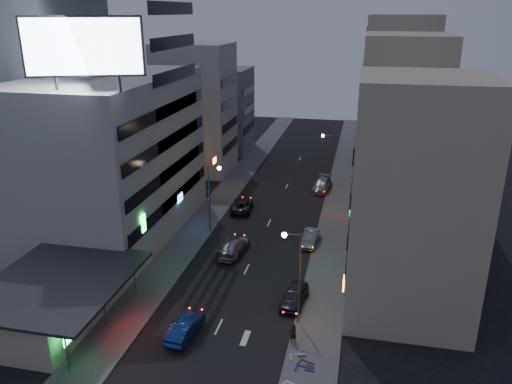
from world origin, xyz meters
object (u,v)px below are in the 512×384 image
(road_car_silver, at_px, (233,246))
(parked_car_right_near, at_px, (294,296))
(parked_car_right_far, at_px, (322,185))
(scooter_blue, at_px, (315,361))
(road_car_blue, at_px, (185,328))
(person, at_px, (293,333))
(parked_car_left, at_px, (242,205))
(scooter_black_b, at_px, (316,358))
(parked_car_right_mid, at_px, (310,238))
(scooter_silver_b, at_px, (305,346))
(scooter_silver_a, at_px, (302,380))

(road_car_silver, bearing_deg, parked_car_right_near, 138.35)
(parked_car_right_far, xyz_separation_m, scooter_blue, (3.05, -38.82, -0.08))
(road_car_blue, bearing_deg, person, -168.24)
(parked_car_right_far, xyz_separation_m, road_car_blue, (-7.52, -37.07, -0.06))
(road_car_blue, bearing_deg, road_car_silver, -84.18)
(parked_car_left, relative_size, scooter_black_b, 3.17)
(parked_car_right_near, xyz_separation_m, scooter_black_b, (2.70, -7.82, -0.16))
(parked_car_right_mid, relative_size, parked_car_left, 0.83)
(road_car_blue, distance_m, road_car_silver, 14.85)
(road_car_silver, height_order, scooter_black_b, road_car_silver)
(parked_car_right_mid, height_order, scooter_silver_b, parked_car_right_mid)
(person, bearing_deg, scooter_black_b, 90.22)
(scooter_silver_b, bearing_deg, parked_car_right_near, -7.48)
(road_car_blue, distance_m, scooter_blue, 10.71)
(parked_car_right_near, height_order, parked_car_left, parked_car_right_near)
(person, xyz_separation_m, scooter_silver_a, (1.30, -4.76, -0.28))
(parked_car_right_near, xyz_separation_m, person, (0.70, -5.61, 0.16))
(parked_car_right_near, distance_m, scooter_black_b, 8.27)
(scooter_black_b, bearing_deg, parked_car_right_far, 24.83)
(parked_car_right_far, relative_size, scooter_silver_b, 2.99)
(scooter_blue, bearing_deg, road_car_silver, 37.93)
(road_car_blue, height_order, scooter_silver_a, road_car_blue)
(scooter_black_b, distance_m, scooter_silver_b, 1.46)
(parked_car_right_near, bearing_deg, road_car_blue, -133.80)
(scooter_silver_a, bearing_deg, scooter_black_b, 6.86)
(road_car_blue, height_order, scooter_black_b, road_car_blue)
(scooter_silver_a, bearing_deg, road_car_blue, 90.65)
(parked_car_right_far, bearing_deg, road_car_blue, -96.22)
(parked_car_right_near, relative_size, person, 2.79)
(road_car_silver, relative_size, scooter_silver_b, 3.11)
(road_car_blue, height_order, scooter_blue, road_car_blue)
(parked_car_left, relative_size, scooter_silver_a, 2.94)
(person, relative_size, scooter_silver_b, 0.89)
(parked_car_right_mid, xyz_separation_m, scooter_black_b, (2.70, -20.26, -0.10))
(parked_car_left, bearing_deg, scooter_silver_b, 107.60)
(road_car_silver, relative_size, scooter_black_b, 3.46)
(parked_car_left, height_order, scooter_silver_b, parked_car_left)
(scooter_silver_a, distance_m, scooter_black_b, 2.65)
(parked_car_right_far, xyz_separation_m, scooter_silver_b, (2.13, -37.25, -0.12))
(scooter_silver_a, bearing_deg, scooter_blue, 3.81)
(parked_car_left, distance_m, scooter_black_b, 30.99)
(scooter_black_b, bearing_deg, road_car_silver, 53.38)
(parked_car_right_mid, relative_size, parked_car_right_far, 0.79)
(parked_car_left, distance_m, scooter_blue, 31.38)
(road_car_silver, distance_m, scooter_blue, 19.67)
(scooter_blue, distance_m, scooter_black_b, 0.44)
(parked_car_right_near, height_order, person, person)
(parked_car_right_mid, xyz_separation_m, road_car_silver, (-7.84, -4.09, 0.11))
(parked_car_left, distance_m, person, 28.18)
(parked_car_right_near, bearing_deg, person, -76.25)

